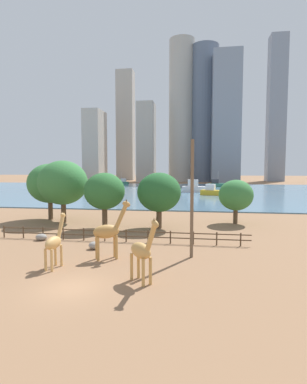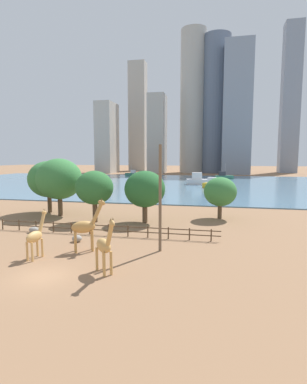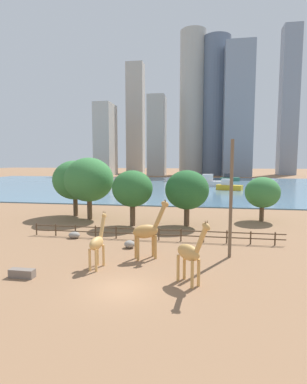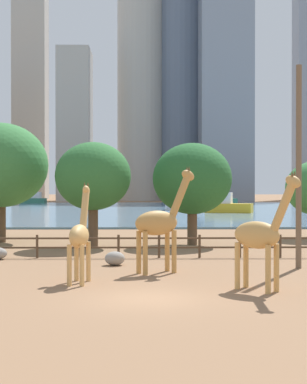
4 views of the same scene
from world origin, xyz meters
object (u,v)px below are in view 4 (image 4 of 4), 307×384
at_px(giraffe_companion, 160,222).
at_px(boat_tug, 191,202).
at_px(tree_right_small, 192,179).
at_px(tree_left_large, 1,165).
at_px(boat_ferry, 219,200).
at_px(utility_pole, 299,167).
at_px(boulder_by_pole, 115,258).
at_px(tree_center_broad, 93,177).
at_px(giraffe_young, 80,235).
at_px(boat_barge, 228,206).
at_px(giraffe_tall, 260,235).
at_px(boat_sailboat, 34,199).

distance_m(giraffe_companion, boat_tug, 68.47).
relative_size(giraffe_companion, tree_right_small, 0.71).
bearing_deg(tree_left_large, boat_tug, 71.46).
bearing_deg(boat_ferry, utility_pole, -107.88).
distance_m(boulder_by_pole, tree_right_small, 12.21).
bearing_deg(tree_center_broad, utility_pole, -43.99).
height_order(giraffe_young, tree_right_small, tree_right_small).
relative_size(boulder_by_pole, boat_barge, 0.14).
relative_size(giraffe_tall, utility_pole, 0.46).
bearing_deg(boat_ferry, tree_center_broad, -115.98).
distance_m(utility_pole, boulder_by_pole, 10.23).
height_order(utility_pole, tree_center_broad, utility_pole).
distance_m(tree_left_large, boat_ferry, 83.01).
bearing_deg(boat_tug, boulder_by_pole, -101.96).
relative_size(boat_ferry, boat_sailboat, 1.18).
bearing_deg(tree_center_broad, boat_sailboat, 103.02).
relative_size(giraffe_young, boat_sailboat, 0.69).
height_order(giraffe_tall, tree_center_broad, tree_center_broad).
xyz_separation_m(utility_pole, boat_ferry, (7.79, 92.49, -3.75)).
bearing_deg(boat_barge, giraffe_tall, -77.36).
height_order(giraffe_companion, boat_tug, giraffe_companion).
bearing_deg(boat_tug, boat_sailboat, 126.28).
xyz_separation_m(boulder_by_pole, tree_right_small, (4.78, 10.44, 4.17)).
height_order(tree_center_broad, boat_ferry, tree_center_broad).
bearing_deg(giraffe_tall, boulder_by_pole, 174.14).
xyz_separation_m(utility_pole, boulder_by_pole, (-9.05, 1.21, -4.62)).
bearing_deg(tree_center_broad, boulder_by_pole, -78.39).
relative_size(tree_right_small, boat_tug, 0.80).
bearing_deg(utility_pole, boulder_by_pole, 172.36).
xyz_separation_m(tree_left_large, tree_right_small, (13.58, -2.01, -1.00)).
height_order(tree_right_small, boat_tug, tree_right_small).
xyz_separation_m(giraffe_tall, utility_pole, (3.10, 6.22, 2.82)).
height_order(boat_ferry, boat_tug, boat_ferry).
relative_size(utility_pole, boulder_by_pole, 9.76).
xyz_separation_m(utility_pole, boat_tug, (-0.06, 66.69, -3.50)).
distance_m(giraffe_tall, boat_barge, 63.63).
relative_size(tree_left_large, boat_ferry, 1.19).
relative_size(giraffe_companion, utility_pole, 0.50).
height_order(boulder_by_pole, boat_sailboat, boat_sailboat).
distance_m(boulder_by_pole, tree_left_large, 16.09).
bearing_deg(boat_tug, boat_ferry, 68.92).
distance_m(tree_center_broad, boat_barge, 49.01).
xyz_separation_m(utility_pole, boat_sailboat, (-32.84, 105.16, -3.88)).
height_order(tree_right_small, boat_sailboat, tree_right_small).
bearing_deg(tree_left_large, giraffe_companion, -53.85).
relative_size(utility_pole, boat_ferry, 1.38).
relative_size(utility_pole, tree_left_large, 1.16).
bearing_deg(boat_barge, boat_tug, 135.07).
distance_m(giraffe_young, boat_barge, 62.94).
bearing_deg(giraffe_tall, tree_left_large, 172.03).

